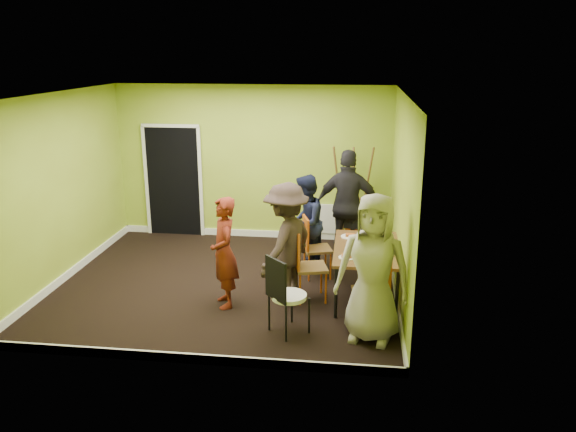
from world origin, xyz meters
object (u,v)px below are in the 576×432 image
easel (352,196)px  person_standing (224,253)px  dining_table (367,251)px  chair_left_far (313,243)px  chair_left_near (305,261)px  chair_back_end (355,224)px  orange_bottle (363,239)px  person_back_end (348,206)px  thermos (366,238)px  person_front_end (373,269)px  chair_front_end (373,287)px  blue_bottle (390,249)px  chair_bentwood (284,292)px  person_left_far (305,223)px  person_left_near (286,244)px

easel → person_standing: size_ratio=1.18×
dining_table → chair_left_far: 1.06m
chair_left_near → person_standing: (-1.07, -0.31, 0.19)m
dining_table → chair_back_end: bearing=96.7°
chair_left_far → orange_bottle: (0.76, -0.43, 0.25)m
chair_back_end → person_back_end: 0.32m
thermos → chair_left_far: bearing=144.4°
dining_table → person_front_end: (0.05, -1.17, 0.21)m
thermos → person_back_end: 1.42m
thermos → person_back_end: size_ratio=0.12×
chair_front_end → person_front_end: size_ratio=0.54×
person_standing → chair_back_end: bearing=113.7°
chair_left_far → person_back_end: person_back_end is taller
chair_left_near → person_standing: size_ratio=0.67×
thermos → person_back_end: (-0.28, 1.39, 0.07)m
chair_left_far → person_back_end: size_ratio=0.52×
blue_bottle → chair_left_near: bearing=175.2°
thermos → blue_bottle: thermos is taller
chair_back_end → easel: bearing=-70.3°
thermos → person_back_end: person_back_end is taller
chair_bentwood → thermos: size_ratio=4.54×
chair_back_end → orange_bottle: 1.18m
chair_back_end → chair_front_end: chair_front_end is taller
orange_bottle → chair_bentwood: bearing=-124.0°
chair_front_end → chair_bentwood: (-1.08, -0.29, 0.01)m
orange_bottle → person_left_far: size_ratio=0.05×
chair_left_near → chair_front_end: (0.92, -0.72, -0.03)m
chair_front_end → chair_left_near: bearing=125.4°
chair_left_near → person_left_near: 0.38m
chair_left_near → easel: 2.52m
person_standing → person_front_end: (1.96, -0.70, 0.14)m
blue_bottle → person_back_end: bearing=108.6°
chair_left_near → blue_bottle: chair_left_near is taller
chair_left_far → chair_bentwood: (-0.20, -1.85, 0.02)m
orange_bottle → person_left_far: (-0.90, 0.73, -0.02)m
chair_bentwood → orange_bottle: 1.72m
chair_front_end → person_left_far: (-1.02, 1.86, 0.22)m
chair_left_far → chair_front_end: size_ratio=0.99×
easel → person_left_far: (-0.71, -1.29, -0.12)m
orange_bottle → person_back_end: (-0.24, 1.26, 0.14)m
chair_bentwood → person_left_near: 0.98m
dining_table → person_left_far: size_ratio=0.97×
dining_table → chair_left_far: chair_left_far is taller
blue_bottle → person_front_end: (-0.25, -0.91, 0.07)m
chair_bentwood → chair_left_far: bearing=130.3°
person_left_far → person_left_near: bearing=4.1°
dining_table → chair_front_end: size_ratio=1.54×
chair_back_end → person_back_end: (-0.13, 0.09, 0.28)m
chair_back_end → blue_bottle: bearing=120.4°
chair_bentwood → easel: easel is taller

